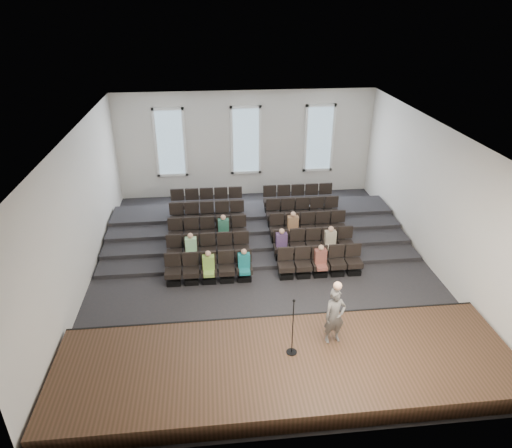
{
  "coord_description": "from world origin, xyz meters",
  "views": [
    {
      "loc": [
        -1.71,
        -13.78,
        8.8
      ],
      "look_at": [
        -0.2,
        0.5,
        1.57
      ],
      "focal_mm": 32.0,
      "sensor_mm": 36.0,
      "label": 1
    }
  ],
  "objects": [
    {
      "name": "speaker",
      "position": [
        1.34,
        -4.51,
        1.3
      ],
      "size": [
        0.65,
        0.49,
        1.61
      ],
      "primitive_type": "imported",
      "rotation": [
        0.0,
        0.0,
        0.19
      ],
      "color": "#565452",
      "rests_on": "stage"
    },
    {
      "name": "stage",
      "position": [
        0.0,
        -5.1,
        0.25
      ],
      "size": [
        11.8,
        3.6,
        0.5
      ],
      "primitive_type": "cube",
      "color": "#42291C",
      "rests_on": "ground"
    },
    {
      "name": "stage_lip",
      "position": [
        0.0,
        -3.33,
        0.25
      ],
      "size": [
        11.8,
        0.06,
        0.52
      ],
      "primitive_type": "cube",
      "color": "black",
      "rests_on": "ground"
    },
    {
      "name": "seating_rows",
      "position": [
        -0.0,
        1.54,
        0.68
      ],
      "size": [
        6.8,
        4.7,
        1.67
      ],
      "color": "black",
      "rests_on": "ground"
    },
    {
      "name": "wall_front",
      "position": [
        0.0,
        -7.02,
        2.5
      ],
      "size": [
        12.0,
        0.04,
        5.0
      ],
      "primitive_type": "cube",
      "color": "silver",
      "rests_on": "ground"
    },
    {
      "name": "ceiling",
      "position": [
        0.0,
        0.0,
        5.01
      ],
      "size": [
        12.0,
        14.0,
        0.02
      ],
      "primitive_type": "cube",
      "color": "white",
      "rests_on": "ground"
    },
    {
      "name": "ground",
      "position": [
        0.0,
        0.0,
        0.0
      ],
      "size": [
        14.0,
        14.0,
        0.0
      ],
      "primitive_type": "plane",
      "color": "black",
      "rests_on": "ground"
    },
    {
      "name": "windows",
      "position": [
        0.0,
        6.95,
        2.7
      ],
      "size": [
        8.44,
        0.1,
        3.24
      ],
      "color": "white",
      "rests_on": "wall_back"
    },
    {
      "name": "wall_back",
      "position": [
        0.0,
        7.02,
        2.5
      ],
      "size": [
        12.0,
        0.04,
        5.0
      ],
      "primitive_type": "cube",
      "color": "silver",
      "rests_on": "ground"
    },
    {
      "name": "risers",
      "position": [
        0.0,
        3.17,
        0.2
      ],
      "size": [
        11.8,
        4.8,
        0.6
      ],
      "color": "black",
      "rests_on": "ground"
    },
    {
      "name": "wall_left",
      "position": [
        -6.02,
        0.0,
        2.5
      ],
      "size": [
        0.04,
        14.0,
        5.0
      ],
      "primitive_type": "cube",
      "color": "silver",
      "rests_on": "ground"
    },
    {
      "name": "wall_right",
      "position": [
        6.02,
        0.0,
        2.5
      ],
      "size": [
        0.04,
        14.0,
        5.0
      ],
      "primitive_type": "cube",
      "color": "silver",
      "rests_on": "ground"
    },
    {
      "name": "audience",
      "position": [
        0.0,
        0.32,
        0.81
      ],
      "size": [
        5.45,
        2.64,
        1.1
      ],
      "color": "#83B247",
      "rests_on": "seating_rows"
    },
    {
      "name": "mic_stand",
      "position": [
        0.16,
        -4.86,
        1.0
      ],
      "size": [
        0.28,
        0.28,
        1.68
      ],
      "color": "black",
      "rests_on": "stage"
    }
  ]
}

